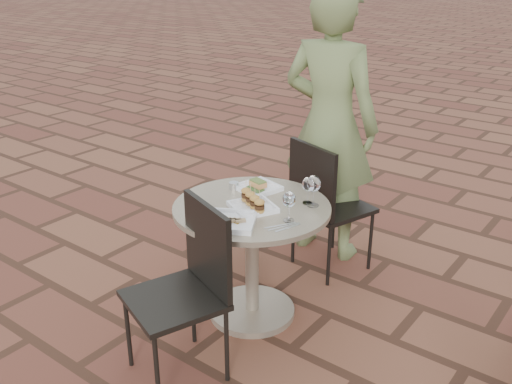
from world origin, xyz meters
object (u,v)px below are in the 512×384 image
Objects in this scene: cafe_table at (252,244)px; diner at (330,125)px; plate_sliders at (253,203)px; chair_far at (323,197)px; plate_salmon at (258,187)px; plate_tuna at (230,221)px; chair_near at (190,278)px.

diner reaches higher than cafe_table.
cafe_table is 2.92× the size of plate_sliders.
diner reaches higher than chair_far.
diner is at bearing 88.22° from plate_salmon.
diner is 0.82m from plate_salmon.
diner is 1.28m from plate_tuna.
diner is at bearing 95.03° from cafe_table.
plate_tuna is at bearing -77.86° from cafe_table.
chair_near is 1.63m from diner.
cafe_table is 1.10m from diner.
plate_salmon is 0.89× the size of plate_sliders.
diner is 6.22× the size of plate_sliders.
plate_salmon is (-0.02, -0.79, -0.21)m from diner.
chair_far is at bearing 88.75° from plate_sliders.
plate_sliders is at bearing 95.22° from plate_tuna.
diner reaches higher than chair_near.
plate_sliders is (0.04, -0.04, 0.28)m from cafe_table.
chair_far reaches higher than plate_tuna.
chair_far is 0.51m from diner.
plate_salmon is (-0.11, 0.20, 0.26)m from cafe_table.
chair_near is at bearing 90.57° from diner.
plate_tuna is at bearing -70.10° from plate_salmon.
diner is (-0.14, 1.57, 0.41)m from chair_near.
cafe_table is 0.97× the size of chair_near.
plate_sliders is at bearing -58.69° from plate_salmon.
diner is at bearing 96.52° from plate_tuna.
diner is at bearing 115.28° from chair_near.
plate_tuna is (0.00, -0.97, 0.20)m from chair_far.
plate_sliders is (0.12, -1.03, -0.19)m from diner.
cafe_table is at bearing -61.31° from plate_salmon.
chair_near is 0.82m from plate_salmon.
plate_salmon is at bearing 109.90° from plate_tuna.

